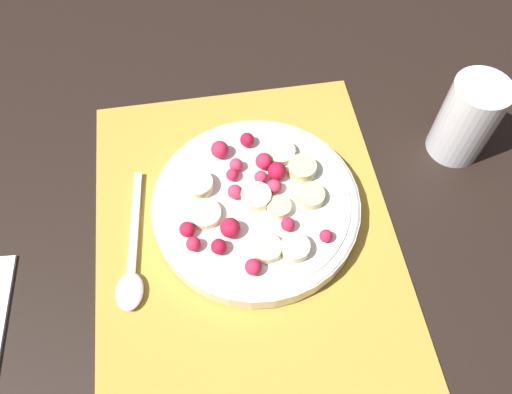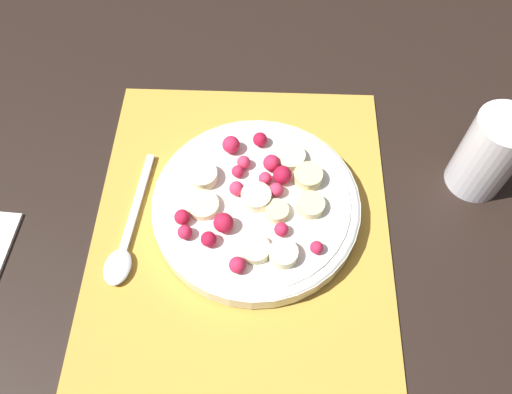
% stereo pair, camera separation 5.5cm
% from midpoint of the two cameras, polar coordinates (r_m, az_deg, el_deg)
% --- Properties ---
extents(ground_plane, '(3.00, 3.00, 0.00)m').
position_cam_midpoint_polar(ground_plane, '(0.57, -3.90, -4.85)').
color(ground_plane, black).
extents(placemat, '(0.43, 0.34, 0.01)m').
position_cam_midpoint_polar(placemat, '(0.57, -3.92, -4.71)').
color(placemat, gold).
rests_on(placemat, ground_plane).
extents(fruit_bowl, '(0.24, 0.24, 0.05)m').
position_cam_midpoint_polar(fruit_bowl, '(0.56, -2.79, -1.04)').
color(fruit_bowl, silver).
rests_on(fruit_bowl, placemat).
extents(spoon, '(0.17, 0.04, 0.01)m').
position_cam_midpoint_polar(spoon, '(0.56, -16.80, -8.01)').
color(spoon, silver).
rests_on(spoon, placemat).
extents(drinking_glass, '(0.07, 0.07, 0.11)m').
position_cam_midpoint_polar(drinking_glass, '(0.63, 20.72, 8.12)').
color(drinking_glass, white).
rests_on(drinking_glass, ground_plane).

